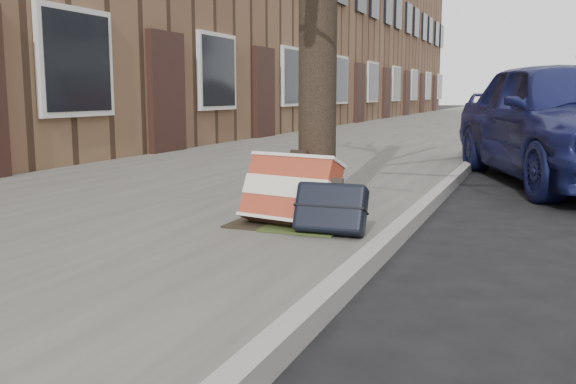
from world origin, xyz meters
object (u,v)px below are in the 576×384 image
at_px(suitcase_navy, 331,208).
at_px(car_near_front, 568,120).
at_px(suitcase_red, 291,191).
at_px(car_near_mid, 544,105).

xyz_separation_m(suitcase_navy, car_near_front, (1.59, 4.34, 0.46)).
height_order(suitcase_navy, car_near_front, car_near_front).
bearing_deg(suitcase_red, suitcase_navy, -11.05).
bearing_deg(suitcase_navy, car_near_front, 67.72).
bearing_deg(car_near_mid, suitcase_navy, -108.52).
bearing_deg(suitcase_navy, car_near_mid, 82.93).
height_order(suitcase_red, car_near_front, car_near_front).
distance_m(suitcase_navy, car_near_front, 4.64).
height_order(suitcase_navy, car_near_mid, car_near_mid).
relative_size(suitcase_navy, car_near_front, 0.11).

